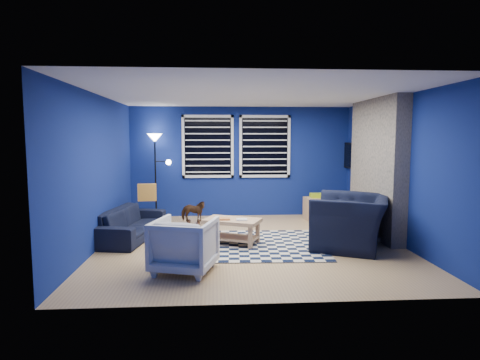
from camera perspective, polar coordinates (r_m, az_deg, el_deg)
The scene contains 18 objects.
floor at distance 6.93m, azimuth 1.50°, elevation -9.00°, with size 5.00×5.00×0.00m, color tan.
ceiling at distance 6.73m, azimuth 1.56°, elevation 12.03°, with size 5.00×5.00×0.00m, color white.
wall_back at distance 9.20m, azimuth 0.11°, elevation 2.62°, with size 5.00×5.00×0.00m, color navy.
wall_left at distance 6.95m, azimuth -19.47°, elevation 1.17°, with size 5.00×5.00×0.00m, color navy.
wall_right at distance 7.38m, azimuth 21.26°, elevation 1.37°, with size 5.00×5.00×0.00m, color navy.
fireplace at distance 7.78m, azimuth 18.75°, elevation 1.28°, with size 0.65×2.00×2.50m.
window_left at distance 9.13m, azimuth -4.60°, elevation 4.77°, with size 1.17×0.06×1.42m.
window_right at distance 9.20m, azimuth 3.55°, elevation 4.79°, with size 1.17×0.06×1.42m.
tv at distance 9.20m, azimuth 15.74°, elevation 3.33°, with size 0.07×1.00×0.58m.
rug at distance 6.82m, azimuth 1.09°, elevation -9.17°, with size 2.50×2.00×0.02m, color black.
sofa at distance 7.47m, azimuth -15.21°, elevation -5.98°, with size 0.73×1.85×0.54m, color black.
armchair_big at distance 6.85m, azimuth 15.44°, elevation -5.73°, with size 1.15×1.31×0.85m, color black.
armchair_bent at distance 5.50m, azimuth -7.91°, elevation -9.12°, with size 0.78×0.80×0.73m, color gray.
rocking_horse at distance 8.28m, azimuth -6.71°, elevation -4.44°, with size 0.54×0.25×0.46m, color #462316.
coffee_table at distance 6.79m, azimuth -1.12°, elevation -6.56°, with size 1.05×0.85×0.46m.
cabinet at distance 9.02m, azimuth 11.05°, elevation -3.92°, with size 0.61×0.43×0.58m.
floor_lamp at distance 9.00m, azimuth -11.87°, elevation 4.29°, with size 0.51×0.32×1.88m.
throw_pillow at distance 8.20m, azimuth -13.08°, elevation -1.73°, with size 0.36×0.11×0.34m, color orange.
Camera 1 is at (-0.61, -6.66, 1.79)m, focal length 30.00 mm.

